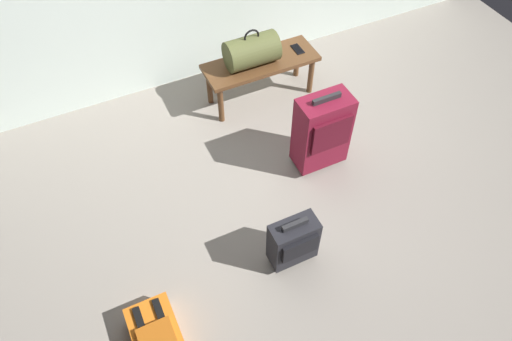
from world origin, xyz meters
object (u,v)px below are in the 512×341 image
(bench, at_px, (261,67))
(duffel_bag_olive, at_px, (252,51))
(suitcase_upright_burgundy, at_px, (322,131))
(suitcase_small_charcoal, at_px, (293,241))
(backpack_orange, at_px, (156,333))
(cell_phone, at_px, (298,49))

(bench, distance_m, duffel_bag_olive, 0.21)
(suitcase_upright_burgundy, height_order, suitcase_small_charcoal, suitcase_upright_burgundy)
(suitcase_small_charcoal, xyz_separation_m, backpack_orange, (-1.02, -0.13, -0.15))
(suitcase_small_charcoal, bearing_deg, duffel_bag_olive, 74.42)
(bench, relative_size, suitcase_upright_burgundy, 1.40)
(suitcase_upright_burgundy, distance_m, backpack_orange, 1.84)
(suitcase_upright_burgundy, xyz_separation_m, suitcase_small_charcoal, (-0.61, -0.69, -0.13))
(duffel_bag_olive, bearing_deg, bench, 0.00)
(bench, relative_size, backpack_orange, 2.63)
(duffel_bag_olive, relative_size, backpack_orange, 1.16)
(cell_phone, relative_size, backpack_orange, 0.38)
(bench, xyz_separation_m, backpack_orange, (-1.55, -1.74, -0.25))
(cell_phone, bearing_deg, suitcase_upright_burgundy, -107.24)
(suitcase_small_charcoal, relative_size, backpack_orange, 1.21)
(bench, distance_m, backpack_orange, 2.34)
(backpack_orange, bearing_deg, suitcase_small_charcoal, 7.45)
(bench, relative_size, cell_phone, 6.94)
(cell_phone, bearing_deg, bench, -179.08)
(suitcase_upright_burgundy, height_order, backpack_orange, suitcase_upright_burgundy)
(suitcase_upright_burgundy, distance_m, suitcase_small_charcoal, 0.93)
(suitcase_upright_burgundy, relative_size, suitcase_small_charcoal, 1.55)
(cell_phone, relative_size, suitcase_small_charcoal, 0.31)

